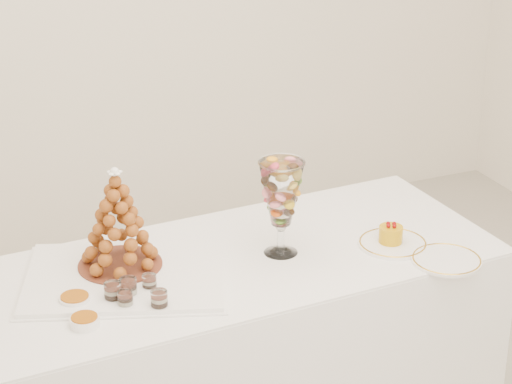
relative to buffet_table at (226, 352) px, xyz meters
name	(u,v)px	position (x,y,z in m)	size (l,w,h in m)	color
buffet_table	(226,352)	(0.00, 0.00, 0.00)	(1.95, 0.86, 0.73)	white
lace_tray	(124,277)	(-0.35, 0.01, 0.38)	(0.64, 0.48, 0.02)	white
macaron_vase	(281,195)	(0.21, -0.01, 0.58)	(0.15, 0.15, 0.34)	white
cake_plate	(393,244)	(0.59, -0.12, 0.37)	(0.25, 0.25, 0.01)	white
spare_plate	(447,260)	(0.70, -0.30, 0.37)	(0.24, 0.24, 0.01)	white
verrine_a	(113,293)	(-0.43, -0.12, 0.40)	(0.06, 0.06, 0.07)	white
verrine_b	(128,289)	(-0.37, -0.12, 0.40)	(0.06, 0.06, 0.07)	white
verrine_c	(149,284)	(-0.30, -0.10, 0.40)	(0.05, 0.05, 0.06)	white
verrine_d	(125,301)	(-0.40, -0.18, 0.40)	(0.05, 0.05, 0.07)	white
verrine_e	(159,301)	(-0.31, -0.23, 0.40)	(0.05, 0.05, 0.07)	white
ramekin_back	(75,301)	(-0.54, -0.09, 0.38)	(0.10, 0.10, 0.03)	white
ramekin_front	(85,322)	(-0.54, -0.22, 0.38)	(0.09, 0.09, 0.03)	white
croquembouche	(117,219)	(-0.35, 0.08, 0.56)	(0.28, 0.28, 0.35)	brown
mousse_cake	(391,234)	(0.59, -0.11, 0.41)	(0.08, 0.08, 0.07)	#CE9809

